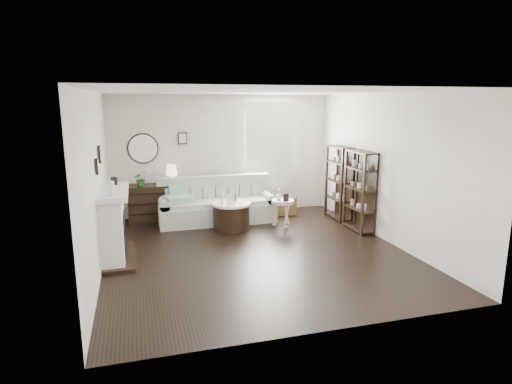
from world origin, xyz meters
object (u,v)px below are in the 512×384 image
object	(u,v)px
drum_table	(231,216)
dresser	(156,203)
sofa	(216,207)
pedestal_table	(283,202)

from	to	relation	value
drum_table	dresser	bearing A→B (deg)	143.05
dresser	sofa	bearing A→B (deg)	-17.61
pedestal_table	drum_table	bearing A→B (deg)	174.62
sofa	drum_table	xyz separation A→B (m)	(0.18, -0.68, -0.04)
sofa	pedestal_table	bearing A→B (deg)	-31.94
drum_table	pedestal_table	size ratio (longest dim) A/B	1.42
sofa	dresser	size ratio (longest dim) A/B	2.07
dresser	pedestal_table	size ratio (longest dim) A/B	2.12
pedestal_table	dresser	bearing A→B (deg)	154.79
sofa	pedestal_table	world-z (taller)	sofa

